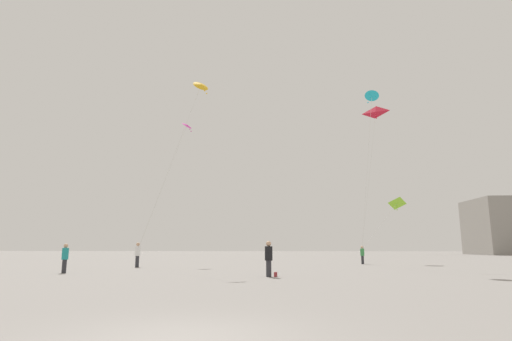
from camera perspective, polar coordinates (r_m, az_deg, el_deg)
ground_plane at (r=7.51m, az=-10.73°, el=-22.06°), size 300.00×300.00×0.00m
person_in_black at (r=21.75m, az=1.77°, el=-11.95°), size 0.40×0.40×1.82m
person_in_green at (r=39.01m, az=14.57°, el=-11.18°), size 0.35×0.35×1.62m
person_in_white at (r=33.32m, az=-16.14°, el=-11.04°), size 0.41×0.41×1.86m
person_in_teal at (r=27.43m, az=-25.02°, el=-10.82°), size 0.37×0.37×1.72m
kite_lime_delta at (r=40.72m, az=18.97°, el=-4.39°), size 4.41×1.38×4.68m
kite_cyan_diamond at (r=31.76m, az=15.78°, el=9.69°), size 1.30×9.97×11.50m
kite_amber_diamond at (r=30.01m, az=-7.74°, el=11.43°), size 6.18×4.89×12.00m
kite_crimson_delta at (r=36.11m, az=16.25°, el=7.51°), size 1.77×5.52×11.83m
kite_magenta_diamond at (r=40.53m, az=-9.60°, el=6.07°), size 2.64×7.13×12.25m
handbag_beside_flyer at (r=21.87m, az=2.74°, el=-14.24°), size 0.17×0.33×0.24m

